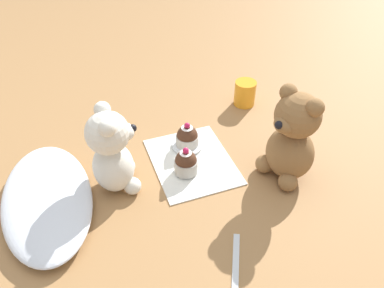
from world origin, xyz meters
TOP-DOWN VIEW (x-y plane):
  - ground_plane at (0.00, 0.00)m, footprint 4.00×4.00m
  - knitted_placemat at (0.00, 0.00)m, footprint 0.23×0.18m
  - tulle_cloth at (-0.02, 0.33)m, footprint 0.35×0.18m
  - teddy_bear_cream at (-0.01, 0.18)m, footprint 0.10×0.11m
  - teddy_bear_tan at (-0.11, -0.19)m, footprint 0.13×0.13m
  - cupcake_near_cream_bear at (-0.03, 0.03)m, footprint 0.05×0.05m
  - saucer_plate at (0.05, -0.01)m, footprint 0.08×0.08m
  - cupcake_near_tan_bear at (0.05, -0.01)m, footprint 0.06×0.06m
  - juice_glass at (0.18, -0.23)m, footprint 0.06×0.06m
  - teaspoon at (-0.29, 0.02)m, footprint 0.12×0.07m

SIDE VIEW (x-z plane):
  - ground_plane at x=0.00m, z-range 0.00..0.00m
  - teaspoon at x=-0.29m, z-range 0.00..0.01m
  - knitted_placemat at x=0.00m, z-range 0.00..0.01m
  - saucer_plate at x=0.05m, z-range 0.01..0.01m
  - tulle_cloth at x=-0.02m, z-range 0.00..0.04m
  - cupcake_near_cream_bear at x=-0.03m, z-range 0.00..0.07m
  - cupcake_near_tan_bear at x=0.05m, z-range 0.00..0.07m
  - juice_glass at x=0.18m, z-range 0.00..0.07m
  - teddy_bear_cream at x=-0.01m, z-range 0.00..0.20m
  - teddy_bear_tan at x=-0.11m, z-range -0.01..0.22m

